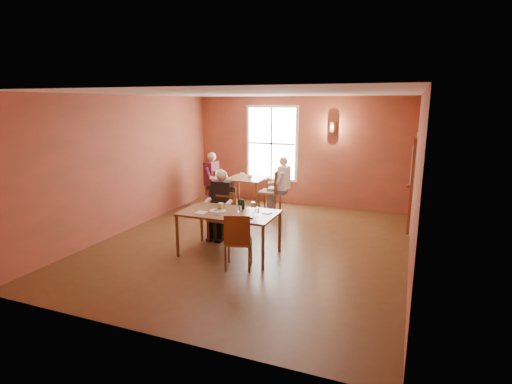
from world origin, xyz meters
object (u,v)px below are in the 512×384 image
(main_table, at_px, (229,233))
(second_table, at_px, (247,193))
(diner_main, at_px, (220,208))
(chair_empty, at_px, (239,240))
(chair_diner_maroon, at_px, (225,189))
(chair_diner_main, at_px, (221,217))
(diner_white, at_px, (271,185))
(chair_diner_white, at_px, (270,191))
(diner_maroon, at_px, (224,181))

(main_table, relative_size, second_table, 1.83)
(diner_main, distance_m, chair_empty, 1.47)
(chair_diner_maroon, bearing_deg, chair_diner_main, 23.75)
(diner_main, height_order, chair_diner_maroon, diner_main)
(chair_empty, height_order, diner_white, diner_white)
(chair_empty, bearing_deg, diner_main, 111.70)
(chair_diner_white, relative_size, diner_maroon, 0.76)
(second_table, distance_m, chair_diner_white, 0.66)
(chair_empty, bearing_deg, chair_diner_maroon, 101.37)
(diner_main, bearing_deg, chair_diner_white, -94.04)
(second_table, bearing_deg, chair_diner_main, -79.56)
(diner_main, xyz_separation_m, chair_empty, (0.92, -1.13, -0.20))
(diner_white, bearing_deg, second_table, 90.00)
(chair_diner_white, height_order, diner_white, diner_white)
(diner_maroon, bearing_deg, chair_diner_white, 90.00)
(main_table, distance_m, diner_maroon, 3.61)
(chair_diner_maroon, bearing_deg, second_table, 90.00)
(second_table, distance_m, diner_maroon, 0.74)
(main_table, xyz_separation_m, diner_maroon, (-1.65, 3.19, 0.31))
(second_table, relative_size, diner_white, 0.69)
(diner_main, bearing_deg, diner_maroon, -65.94)
(diner_main, xyz_separation_m, diner_maroon, (-1.15, 2.57, 0.03))
(chair_diner_white, bearing_deg, chair_diner_maroon, 90.00)
(main_table, bearing_deg, diner_maroon, 117.32)
(diner_maroon, bearing_deg, chair_empty, 29.18)
(diner_white, xyz_separation_m, diner_maroon, (-1.36, 0.00, 0.02))
(chair_diner_main, height_order, chair_diner_maroon, chair_diner_maroon)
(chair_diner_maroon, bearing_deg, diner_maroon, -90.00)
(diner_main, bearing_deg, second_table, -79.68)
(main_table, relative_size, chair_diner_white, 1.61)
(chair_diner_maroon, bearing_deg, main_table, 26.89)
(diner_maroon, bearing_deg, diner_main, 24.06)
(chair_diner_maroon, bearing_deg, chair_diner_white, 90.00)
(main_table, height_order, chair_diner_main, chair_diner_main)
(second_table, relative_size, diner_maroon, 0.67)
(diner_maroon, bearing_deg, chair_diner_main, 24.32)
(chair_diner_white, xyz_separation_m, diner_maroon, (-1.33, 0.00, 0.17))
(chair_empty, distance_m, diner_maroon, 4.24)
(chair_diner_main, relative_size, chair_diner_maroon, 0.97)
(diner_main, distance_m, chair_diner_maroon, 2.81)
(diner_white, bearing_deg, main_table, -174.84)
(chair_empty, bearing_deg, chair_diner_main, 110.97)
(second_table, relative_size, chair_diner_white, 0.88)
(diner_main, relative_size, chair_empty, 1.40)
(diner_maroon, bearing_deg, second_table, 90.00)
(chair_diner_white, relative_size, chair_diner_maroon, 1.08)
(chair_diner_main, height_order, second_table, chair_diner_main)
(chair_diner_main, height_order, diner_main, diner_main)
(main_table, relative_size, chair_diner_main, 1.79)
(main_table, bearing_deg, chair_diner_main, 127.57)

